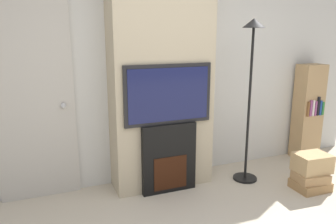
{
  "coord_description": "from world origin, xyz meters",
  "views": [
    {
      "loc": [
        -1.26,
        -1.57,
        1.72
      ],
      "look_at": [
        0.0,
        1.59,
        0.91
      ],
      "focal_mm": 35.0,
      "sensor_mm": 36.0,
      "label": 1
    }
  ],
  "objects_px": {
    "television": "(168,94)",
    "bookshelf": "(308,112)",
    "box_stack": "(311,172)",
    "fireplace": "(168,158)",
    "floor_lamp": "(251,71)"
  },
  "relations": [
    {
      "from": "fireplace",
      "to": "television",
      "type": "distance_m",
      "value": 0.71
    },
    {
      "from": "television",
      "to": "bookshelf",
      "type": "distance_m",
      "value": 2.27
    },
    {
      "from": "floor_lamp",
      "to": "fireplace",
      "type": "bearing_deg",
      "value": 175.08
    },
    {
      "from": "box_stack",
      "to": "television",
      "type": "bearing_deg",
      "value": 159.43
    },
    {
      "from": "fireplace",
      "to": "floor_lamp",
      "type": "distance_m",
      "value": 1.35
    },
    {
      "from": "box_stack",
      "to": "fireplace",
      "type": "bearing_deg",
      "value": 159.36
    },
    {
      "from": "television",
      "to": "box_stack",
      "type": "distance_m",
      "value": 1.85
    },
    {
      "from": "floor_lamp",
      "to": "bookshelf",
      "type": "bearing_deg",
      "value": 15.05
    },
    {
      "from": "floor_lamp",
      "to": "box_stack",
      "type": "height_order",
      "value": "floor_lamp"
    },
    {
      "from": "fireplace",
      "to": "television",
      "type": "bearing_deg",
      "value": -90.0
    },
    {
      "from": "box_stack",
      "to": "bookshelf",
      "type": "bearing_deg",
      "value": 49.79
    },
    {
      "from": "television",
      "to": "bookshelf",
      "type": "bearing_deg",
      "value": 6.45
    },
    {
      "from": "bookshelf",
      "to": "box_stack",
      "type": "bearing_deg",
      "value": -130.21
    },
    {
      "from": "television",
      "to": "bookshelf",
      "type": "xyz_separation_m",
      "value": [
        2.21,
        0.25,
        -0.44
      ]
    },
    {
      "from": "fireplace",
      "to": "floor_lamp",
      "type": "xyz_separation_m",
      "value": [
        0.98,
        -0.08,
        0.93
      ]
    }
  ]
}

